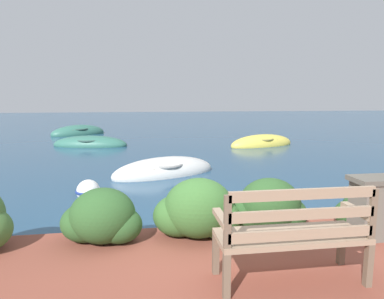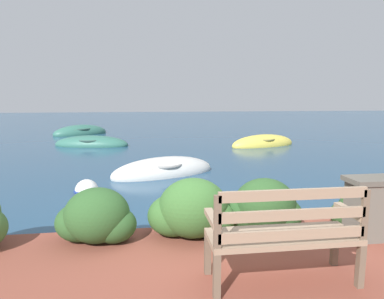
{
  "view_description": "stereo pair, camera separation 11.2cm",
  "coord_description": "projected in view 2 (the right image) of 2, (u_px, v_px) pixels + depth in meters",
  "views": [
    {
      "loc": [
        -1.19,
        -4.25,
        1.9
      ],
      "look_at": [
        0.25,
        5.46,
        0.39
      ],
      "focal_mm": 32.0,
      "sensor_mm": 36.0,
      "label": 1
    },
    {
      "loc": [
        -1.08,
        -4.27,
        1.9
      ],
      "look_at": [
        0.25,
        5.46,
        0.39
      ],
      "focal_mm": 32.0,
      "sensor_mm": 36.0,
      "label": 2
    }
  ],
  "objects": [
    {
      "name": "rowboat_mid",
      "position": [
        263.0,
        144.0,
        13.39
      ],
      "size": [
        2.96,
        1.73,
        0.78
      ],
      "rotation": [
        0.0,
        0.0,
        0.31
      ],
      "color": "#DBC64C",
      "rests_on": "ground_plane"
    },
    {
      "name": "park_bench",
      "position": [
        285.0,
        233.0,
        3.04
      ],
      "size": [
        1.37,
        0.48,
        0.93
      ],
      "rotation": [
        0.0,
        0.0,
        -0.04
      ],
      "color": "brown",
      "rests_on": "patio_terrace"
    },
    {
      "name": "ground_plane",
      "position": [
        229.0,
        239.0,
        4.61
      ],
      "size": [
        80.0,
        80.0,
        0.0
      ],
      "color": "navy"
    },
    {
      "name": "hedge_clump_right",
      "position": [
        263.0,
        208.0,
        4.32
      ],
      "size": [
        0.99,
        0.71,
        0.67
      ],
      "color": "#284C23",
      "rests_on": "patio_terrace"
    },
    {
      "name": "rowboat_far",
      "position": [
        92.0,
        144.0,
        13.37
      ],
      "size": [
        3.04,
        1.59,
        0.72
      ],
      "rotation": [
        0.0,
        0.0,
        6.09
      ],
      "color": "#336B5B",
      "rests_on": "ground_plane"
    },
    {
      "name": "hedge_clump_left",
      "position": [
        96.0,
        219.0,
        3.98
      ],
      "size": [
        0.95,
        0.68,
        0.64
      ],
      "color": "#2D5628",
      "rests_on": "patio_terrace"
    },
    {
      "name": "rowboat_outer",
      "position": [
        80.0,
        133.0,
        17.41
      ],
      "size": [
        2.91,
        2.44,
        0.87
      ],
      "rotation": [
        0.0,
        0.0,
        3.73
      ],
      "color": "#336B5B",
      "rests_on": "ground_plane"
    },
    {
      "name": "hedge_clump_far_right",
      "position": [
        361.0,
        212.0,
        4.39
      ],
      "size": [
        0.75,
        0.54,
        0.51
      ],
      "color": "#284C23",
      "rests_on": "patio_terrace"
    },
    {
      "name": "mooring_buoy",
      "position": [
        87.0,
        191.0,
        6.69
      ],
      "size": [
        0.5,
        0.5,
        0.45
      ],
      "color": "white",
      "rests_on": "ground_plane"
    },
    {
      "name": "rowboat_nearest",
      "position": [
        164.0,
        172.0,
        8.45
      ],
      "size": [
        2.85,
        1.89,
        0.76
      ],
      "rotation": [
        0.0,
        0.0,
        3.52
      ],
      "color": "silver",
      "rests_on": "ground_plane"
    },
    {
      "name": "hedge_clump_centre",
      "position": [
        192.0,
        211.0,
        4.13
      ],
      "size": [
        1.06,
        0.76,
        0.72
      ],
      "color": "#38662D",
      "rests_on": "patio_terrace"
    }
  ]
}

